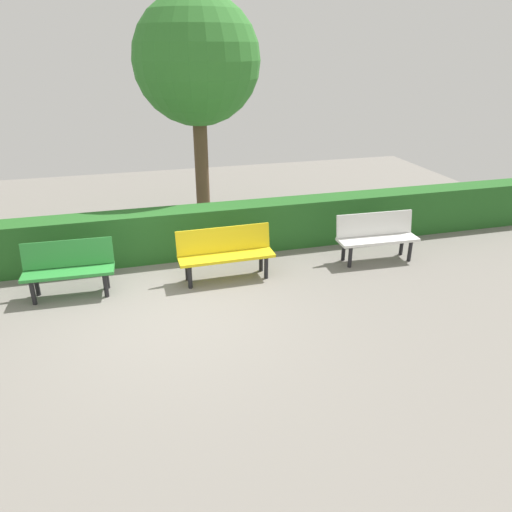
# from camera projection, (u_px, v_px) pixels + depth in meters

# --- Properties ---
(ground_plane) EXTENTS (17.82, 17.82, 0.00)m
(ground_plane) POSITION_uv_depth(u_px,v_px,m) (170.00, 311.00, 7.06)
(ground_plane) COLOR gray
(bench_white) EXTENTS (1.48, 0.51, 0.86)m
(bench_white) POSITION_uv_depth(u_px,v_px,m) (376.00, 235.00, 8.59)
(bench_white) COLOR white
(bench_white) RESTS_ON ground_plane
(bench_yellow) EXTENTS (1.60, 0.48, 0.86)m
(bench_yellow) POSITION_uv_depth(u_px,v_px,m) (225.00, 251.00, 7.90)
(bench_yellow) COLOR yellow
(bench_yellow) RESTS_ON ground_plane
(bench_green) EXTENTS (1.38, 0.51, 0.86)m
(bench_green) POSITION_uv_depth(u_px,v_px,m) (69.00, 267.00, 7.36)
(bench_green) COLOR #2D8C38
(bench_green) RESTS_ON ground_plane
(hedge_row) EXTENTS (13.82, 0.54, 0.91)m
(hedge_row) POSITION_uv_depth(u_px,v_px,m) (220.00, 229.00, 8.92)
(hedge_row) COLOR #266023
(hedge_row) RESTS_ON ground_plane
(tree_near) EXTENTS (2.58, 2.58, 4.65)m
(tree_near) POSITION_uv_depth(u_px,v_px,m) (197.00, 62.00, 9.56)
(tree_near) COLOR brown
(tree_near) RESTS_ON ground_plane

